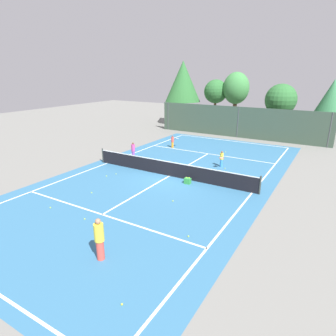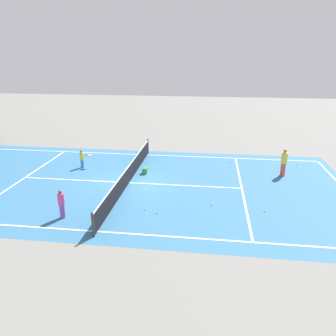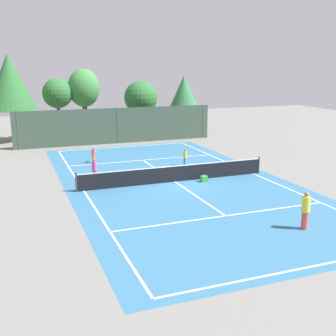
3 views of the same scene
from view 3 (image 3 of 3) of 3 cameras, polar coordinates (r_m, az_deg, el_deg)
The scene contains 27 objects.
ground_plane at distance 25.40m, azimuth 0.93°, elevation -1.88°, with size 80.00×80.00×0.00m, color slate.
court_surface at distance 25.40m, azimuth 0.93°, elevation -1.88°, with size 13.00×25.00×0.01m.
tennis_net at distance 25.27m, azimuth 0.94°, elevation -0.77°, with size 11.90×0.10×1.10m.
perimeter_fence at distance 38.19m, azimuth -6.90°, elevation 5.73°, with size 18.00×0.12×3.20m.
tree_0 at distance 41.88m, azimuth -14.81°, elevation 9.75°, with size 2.85×2.85×5.74m.
tree_1 at distance 42.32m, azimuth -3.73°, elevation 9.51°, with size 3.30×3.30×5.44m.
tree_2 at distance 40.89m, azimuth -20.78°, elevation 10.88°, with size 4.50×4.50×7.95m.
tree_3 at distance 44.10m, azimuth 2.17°, elevation 10.14°, with size 3.23×3.23×5.93m.
tree_4 at distance 42.22m, azimuth -11.38°, elevation 10.55°, with size 3.07×2.90×6.61m.
player_0 at distance 25.84m, azimuth -10.00°, elevation -0.23°, with size 0.29×0.29×1.36m.
player_1 at distance 18.85m, azimuth 18.21°, elevation -5.46°, with size 0.36×0.36×1.67m.
player_2 at distance 30.56m, azimuth -10.09°, elevation 1.73°, with size 0.61×0.80×1.14m.
player_3 at distance 29.34m, azimuth 2.37°, elevation 1.47°, with size 0.52×0.83×1.18m.
ball_crate at distance 25.46m, azimuth 4.93°, elevation -1.47°, with size 0.38×0.29×0.43m.
tennis_ball_0 at distance 22.95m, azimuth -5.22°, elevation -3.56°, with size 0.07×0.07×0.07m, color #CCE533.
tennis_ball_1 at distance 22.28m, azimuth -5.41°, elevation -4.10°, with size 0.07×0.07×0.07m, color #CCE533.
tennis_ball_2 at distance 29.34m, azimuth 3.34°, elevation 0.29°, with size 0.07×0.07×0.07m, color #CCE533.
tennis_ball_3 at distance 18.06m, azimuth 1.34°, elevation -8.37°, with size 0.07×0.07×0.07m, color #CCE533.
tennis_ball_4 at distance 26.35m, azimuth -2.80°, elevation -1.25°, with size 0.07×0.07×0.07m, color #CCE533.
tennis_ball_5 at distance 20.34m, azimuth -0.29°, elevation -5.79°, with size 0.07×0.07×0.07m, color #CCE533.
tennis_ball_6 at distance 31.59m, azimuth -13.71°, elevation 0.89°, with size 0.07×0.07×0.07m, color #CCE533.
tennis_ball_7 at distance 35.15m, azimuth 4.02°, elevation 2.52°, with size 0.07×0.07×0.07m, color #CCE533.
tennis_ball_8 at distance 22.56m, azimuth 17.47°, elevation -4.46°, with size 0.07×0.07×0.07m, color #CCE533.
tennis_ball_9 at distance 23.43m, azimuth 8.95°, elevation -3.31°, with size 0.07×0.07×0.07m, color #CCE533.
tennis_ball_10 at distance 34.43m, azimuth 4.63°, elevation 2.27°, with size 0.07×0.07×0.07m, color #CCE533.
tennis_ball_12 at distance 32.72m, azimuth -2.25°, elevation 1.70°, with size 0.07×0.07×0.07m, color #CCE533.
tennis_ball_13 at distance 19.06m, azimuth 8.01°, elevation -7.29°, with size 0.07×0.07×0.07m, color #CCE533.
Camera 3 is at (-9.09, -22.72, 6.81)m, focal length 44.78 mm.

